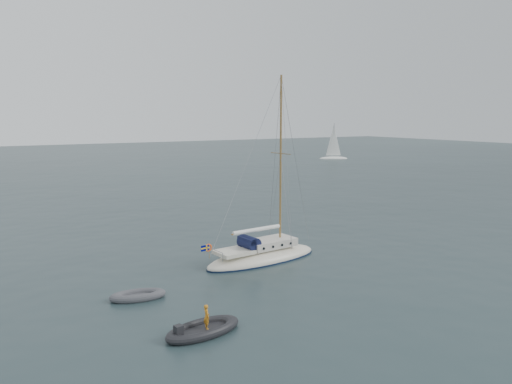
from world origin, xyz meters
TOP-DOWN VIEW (x-y plane):
  - ground at (0.00, 0.00)m, footprint 300.00×300.00m
  - sailboat at (-0.59, 0.10)m, footprint 9.00×2.70m
  - dinghy at (-9.97, -2.57)m, footprint 2.95×1.33m
  - rib at (-8.79, -8.21)m, footprint 3.73×1.70m
  - distant_yacht_b at (54.47, 59.56)m, footprint 6.41×3.42m

SIDE VIEW (x-z plane):
  - ground at x=0.00m, z-range 0.00..0.00m
  - dinghy at x=-9.97m, z-range -0.03..0.40m
  - rib at x=-8.79m, z-range -0.44..0.88m
  - sailboat at x=-0.59m, z-range -5.44..7.38m
  - distant_yacht_b at x=54.47m, z-range -0.62..7.88m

